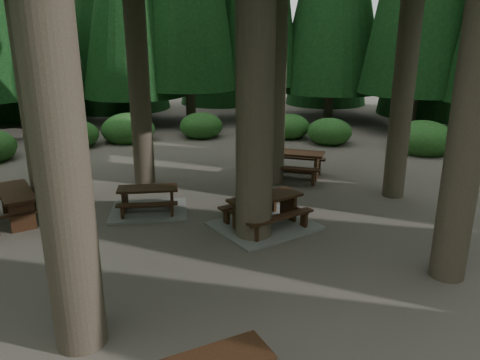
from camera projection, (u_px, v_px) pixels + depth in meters
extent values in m
plane|color=#584F47|center=(222.00, 242.00, 10.64)|extent=(80.00, 80.00, 0.00)
cube|color=gray|center=(265.00, 226.00, 11.50)|extent=(2.86, 2.62, 0.05)
cube|color=black|center=(265.00, 197.00, 11.28)|extent=(1.96, 1.30, 0.06)
cube|color=black|center=(251.00, 202.00, 11.85)|extent=(1.80, 0.88, 0.05)
cube|color=black|center=(281.00, 217.00, 10.89)|extent=(1.80, 0.88, 0.05)
cube|color=black|center=(240.00, 219.00, 11.01)|extent=(0.27, 0.55, 0.73)
cube|color=black|center=(240.00, 217.00, 10.99)|extent=(0.59, 1.40, 0.06)
cube|color=black|center=(288.00, 207.00, 11.79)|extent=(0.27, 0.55, 0.73)
cube|color=black|center=(288.00, 205.00, 11.77)|extent=(0.59, 1.40, 0.06)
cube|color=black|center=(265.00, 220.00, 11.45)|extent=(1.45, 0.61, 0.08)
cube|color=black|center=(15.00, 192.00, 11.64)|extent=(1.30, 2.00, 0.06)
cube|color=black|center=(43.00, 199.00, 12.05)|extent=(0.86, 1.85, 0.05)
cube|color=black|center=(23.00, 216.00, 11.16)|extent=(0.57, 0.27, 0.75)
cube|color=black|center=(22.00, 214.00, 11.14)|extent=(1.45, 0.57, 0.06)
cube|color=black|center=(13.00, 198.00, 12.36)|extent=(0.57, 0.27, 0.75)
cube|color=black|center=(13.00, 196.00, 12.34)|extent=(1.45, 0.57, 0.06)
cube|color=black|center=(19.00, 214.00, 11.81)|extent=(0.59, 1.50, 0.08)
cube|color=gray|center=(149.00, 210.00, 12.48)|extent=(2.15, 1.85, 0.05)
cube|color=black|center=(148.00, 188.00, 12.29)|extent=(1.61, 0.77, 0.05)
cube|color=black|center=(149.00, 191.00, 12.86)|extent=(1.57, 0.38, 0.04)
cube|color=black|center=(147.00, 204.00, 11.88)|extent=(1.57, 0.38, 0.04)
cube|color=black|center=(124.00, 201.00, 12.32)|extent=(0.12, 0.48, 0.62)
cube|color=black|center=(124.00, 200.00, 12.30)|extent=(0.20, 1.25, 0.05)
cube|color=black|center=(172.00, 199.00, 12.46)|extent=(0.12, 0.48, 0.62)
cube|color=black|center=(172.00, 198.00, 12.45)|extent=(0.20, 1.25, 0.05)
cube|color=black|center=(149.00, 206.00, 12.44)|extent=(1.30, 0.21, 0.07)
cube|color=black|center=(293.00, 153.00, 15.18)|extent=(2.10, 1.67, 0.07)
cube|color=black|center=(296.00, 158.00, 15.88)|extent=(1.85, 1.24, 0.06)
cube|color=black|center=(288.00, 168.00, 14.67)|extent=(1.85, 1.24, 0.06)
cube|color=black|center=(269.00, 164.00, 15.53)|extent=(0.38, 0.57, 0.79)
cube|color=black|center=(269.00, 162.00, 15.51)|extent=(0.88, 1.42, 0.07)
cube|color=black|center=(317.00, 167.00, 15.09)|extent=(0.38, 0.57, 0.79)
cube|color=black|center=(317.00, 165.00, 15.07)|extent=(0.88, 1.42, 0.07)
cube|color=black|center=(292.00, 171.00, 15.37)|extent=(1.47, 0.91, 0.09)
cube|color=black|center=(195.00, 355.00, 6.33)|extent=(1.59, 0.58, 0.04)
ellipsoid|color=#1E521C|center=(423.00, 142.00, 18.59)|extent=(2.42, 2.42, 1.49)
ellipsoid|color=#1E521C|center=(329.00, 134.00, 20.00)|extent=(1.90, 1.90, 1.17)
ellipsoid|color=#1E521C|center=(289.00, 129.00, 21.08)|extent=(1.84, 1.84, 1.13)
ellipsoid|color=#1E521C|center=(201.00, 128.00, 21.23)|extent=(1.95, 1.95, 1.20)
ellipsoid|color=#1E521C|center=(128.00, 132.00, 20.48)|extent=(2.31, 2.31, 1.42)
ellipsoid|color=#1E521C|center=(75.00, 137.00, 19.40)|extent=(1.93, 1.93, 1.19)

